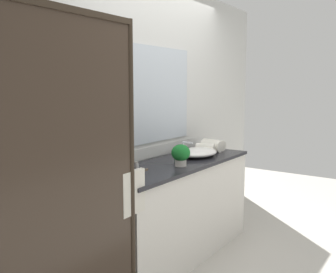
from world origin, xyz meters
name	(u,v)px	position (x,y,z in m)	size (l,w,h in m)	color
ground_plane	(177,255)	(0.00, 0.00, 0.00)	(8.00, 8.00, 0.00)	#B7B2A8
wall_back_with_mirror	(148,116)	(0.00, 0.34, 1.30)	(4.40, 0.06, 2.60)	silver
vanity_cabinet	(176,209)	(0.00, 0.01, 0.45)	(1.80, 0.58, 0.90)	silver
shower_enclosure	(85,181)	(-1.28, -0.19, 1.02)	(1.20, 0.59, 2.00)	#2D2319
sink_basin	(198,152)	(0.33, -0.02, 0.94)	(0.45, 0.35, 0.08)	white
faucet	(184,150)	(0.33, 0.15, 0.95)	(0.17, 0.13, 0.14)	silver
potted_plant	(181,154)	(-0.13, -0.12, 1.01)	(0.16, 0.16, 0.19)	beige
soap_dish	(123,170)	(-0.59, 0.13, 0.91)	(0.10, 0.07, 0.04)	silver
amenity_bottle_shampoo	(176,158)	(-0.03, -0.01, 0.94)	(0.03, 0.03, 0.09)	#4C7056
amenity_bottle_body_wash	(137,167)	(-0.52, 0.05, 0.94)	(0.03, 0.03, 0.08)	white
rolled_towel_near_edge	(213,145)	(0.76, 0.04, 0.96)	(0.11, 0.11, 0.26)	silver
rolled_towel_middle	(211,146)	(0.65, 0.01, 0.96)	(0.12, 0.12, 0.21)	silver
rolled_towel_far_edge	(205,148)	(0.54, 0.01, 0.95)	(0.10, 0.10, 0.19)	silver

